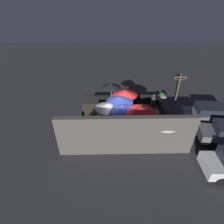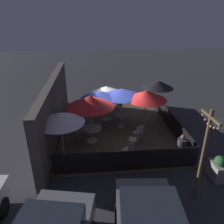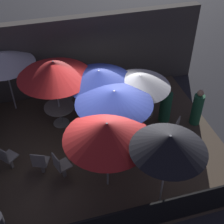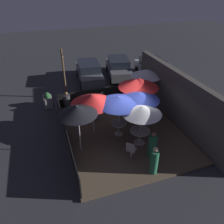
# 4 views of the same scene
# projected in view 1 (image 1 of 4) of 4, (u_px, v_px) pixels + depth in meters

# --- Properties ---
(ground_plane) EXTENTS (60.00, 60.00, 0.00)m
(ground_plane) POSITION_uv_depth(u_px,v_px,m) (122.00, 123.00, 14.84)
(ground_plane) COLOR #2D2D33
(patio_deck) EXTENTS (7.30, 6.09, 0.12)m
(patio_deck) POSITION_uv_depth(u_px,v_px,m) (122.00, 123.00, 14.81)
(patio_deck) COLOR brown
(patio_deck) RESTS_ON ground_plane
(building_wall) EXTENTS (8.90, 0.36, 2.99)m
(building_wall) POSITION_uv_depth(u_px,v_px,m) (126.00, 136.00, 11.29)
(building_wall) COLOR #4C4742
(building_wall) RESTS_ON ground_plane
(fence_front) EXTENTS (7.10, 0.05, 0.95)m
(fence_front) POSITION_uv_depth(u_px,v_px,m) (120.00, 100.00, 16.99)
(fence_front) COLOR black
(fence_front) RESTS_ON patio_deck
(fence_side_left) EXTENTS (0.05, 5.89, 0.95)m
(fence_side_left) POSITION_uv_depth(u_px,v_px,m) (165.00, 117.00, 14.57)
(fence_side_left) COLOR black
(fence_side_left) RESTS_ON patio_deck
(patio_umbrella_0) EXTENTS (1.88, 1.88, 2.11)m
(patio_umbrella_0) POSITION_uv_depth(u_px,v_px,m) (107.00, 106.00, 13.30)
(patio_umbrella_0) COLOR #B2B2B7
(patio_umbrella_0) RESTS_ON patio_deck
(patio_umbrella_1) EXTENTS (2.16, 2.16, 2.26)m
(patio_umbrella_1) POSITION_uv_depth(u_px,v_px,m) (120.00, 99.00, 13.86)
(patio_umbrella_1) COLOR #B2B2B7
(patio_umbrella_1) RESTS_ON patio_deck
(patio_umbrella_2) EXTENTS (2.27, 2.27, 2.43)m
(patio_umbrella_2) POSITION_uv_depth(u_px,v_px,m) (140.00, 109.00, 12.45)
(patio_umbrella_2) COLOR #B2B2B7
(patio_umbrella_2) RESTS_ON patio_deck
(patio_umbrella_3) EXTENTS (1.76, 1.76, 2.48)m
(patio_umbrella_3) POSITION_uv_depth(u_px,v_px,m) (111.00, 85.00, 15.53)
(patio_umbrella_3) COLOR #B2B2B7
(patio_umbrella_3) RESTS_ON patio_deck
(patio_umbrella_4) EXTENTS (1.98, 1.98, 2.28)m
(patio_umbrella_4) POSITION_uv_depth(u_px,v_px,m) (165.00, 121.00, 11.51)
(patio_umbrella_4) COLOR #B2B2B7
(patio_umbrella_4) RESTS_ON patio_deck
(patio_umbrella_5) EXTENTS (2.17, 2.17, 2.29)m
(patio_umbrella_5) POSITION_uv_depth(u_px,v_px,m) (125.00, 92.00, 14.88)
(patio_umbrella_5) COLOR #B2B2B7
(patio_umbrella_5) RESTS_ON patio_deck
(patio_umbrella_6) EXTENTS (2.08, 2.08, 2.21)m
(patio_umbrella_6) POSITION_uv_depth(u_px,v_px,m) (122.00, 108.00, 12.93)
(patio_umbrella_6) COLOR #B2B2B7
(patio_umbrella_6) RESTS_ON patio_deck
(dining_table_0) EXTENTS (0.99, 0.99, 0.75)m
(dining_table_0) POSITION_uv_depth(u_px,v_px,m) (107.00, 120.00, 14.04)
(dining_table_0) COLOR #9E998E
(dining_table_0) RESTS_ON patio_deck
(dining_table_1) EXTENTS (0.82, 0.82, 0.72)m
(dining_table_1) POSITION_uv_depth(u_px,v_px,m) (119.00, 115.00, 14.69)
(dining_table_1) COLOR #9E998E
(dining_table_1) RESTS_ON patio_deck
(dining_table_2) EXTENTS (0.99, 0.99, 0.74)m
(dining_table_2) POSITION_uv_depth(u_px,v_px,m) (139.00, 127.00, 13.33)
(dining_table_2) COLOR #9E998E
(dining_table_2) RESTS_ON patio_deck
(patio_chair_0) EXTENTS (0.52, 0.52, 0.94)m
(patio_chair_0) POSITION_uv_depth(u_px,v_px,m) (138.00, 111.00, 15.28)
(patio_chair_0) COLOR gray
(patio_chair_0) RESTS_ON patio_deck
(patio_chair_1) EXTENTS (0.57, 0.57, 0.92)m
(patio_chair_1) POSITION_uv_depth(u_px,v_px,m) (97.00, 115.00, 14.78)
(patio_chair_1) COLOR gray
(patio_chair_1) RESTS_ON patio_deck
(patio_chair_2) EXTENTS (0.53, 0.53, 0.91)m
(patio_chair_2) POSITION_uv_depth(u_px,v_px,m) (135.00, 135.00, 12.67)
(patio_chair_2) COLOR gray
(patio_chair_2) RESTS_ON patio_deck
(patio_chair_3) EXTENTS (0.52, 0.52, 0.91)m
(patio_chair_3) POSITION_uv_depth(u_px,v_px,m) (145.00, 113.00, 15.07)
(patio_chair_3) COLOR gray
(patio_chair_3) RESTS_ON patio_deck
(patio_chair_4) EXTENTS (0.57, 0.57, 0.93)m
(patio_chair_4) POSITION_uv_depth(u_px,v_px,m) (156.00, 115.00, 14.72)
(patio_chair_4) COLOR gray
(patio_chair_4) RESTS_ON patio_deck
(patron_0) EXTENTS (0.43, 0.43, 1.35)m
(patron_0) POSITION_uv_depth(u_px,v_px,m) (83.00, 118.00, 14.23)
(patron_0) COLOR #236642
(patron_0) RESTS_ON patio_deck
(patron_1) EXTENTS (0.44, 0.44, 1.34)m
(patron_1) POSITION_uv_depth(u_px,v_px,m) (94.00, 121.00, 13.91)
(patron_1) COLOR #236642
(patron_1) RESTS_ON patio_deck
(patron_2) EXTENTS (0.46, 0.46, 1.27)m
(patron_2) POSITION_uv_depth(u_px,v_px,m) (153.00, 101.00, 16.56)
(patron_2) COLOR #333338
(patron_2) RESTS_ON patio_deck
(planter_box) EXTENTS (0.77, 0.54, 1.00)m
(planter_box) POSITION_uv_depth(u_px,v_px,m) (161.00, 98.00, 17.62)
(planter_box) COLOR gray
(planter_box) RESTS_ON ground_plane
(light_post) EXTENTS (1.10, 0.12, 3.44)m
(light_post) POSITION_uv_depth(u_px,v_px,m) (178.00, 90.00, 15.70)
(light_post) COLOR brown
(light_post) RESTS_ON ground_plane
(parked_car_0) EXTENTS (4.52, 2.08, 1.62)m
(parked_car_0) POSITION_uv_depth(u_px,v_px,m) (210.00, 114.00, 14.54)
(parked_car_0) COLOR #5B5B60
(parked_car_0) RESTS_ON ground_plane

